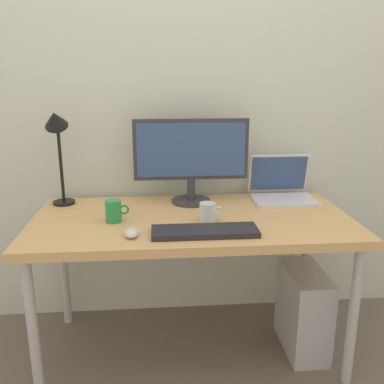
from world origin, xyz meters
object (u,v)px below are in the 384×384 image
(laptop, at_px, (282,189))
(desk_lamp, at_px, (57,135))
(keyboard, at_px, (205,231))
(mouse, at_px, (132,233))
(glass_cup, at_px, (208,212))
(monitor, at_px, (191,155))
(computer_tower, at_px, (303,310))
(coffee_mug, at_px, (114,211))
(desk, at_px, (192,229))

(laptop, distance_m, desk_lamp, 1.17)
(keyboard, height_order, mouse, mouse)
(desk_lamp, distance_m, glass_cup, 0.82)
(laptop, xyz_separation_m, desk_lamp, (-1.13, -0.01, 0.30))
(desk_lamp, bearing_deg, laptop, 0.74)
(monitor, distance_m, laptop, 0.52)
(computer_tower, bearing_deg, keyboard, -160.32)
(coffee_mug, bearing_deg, desk, 5.67)
(glass_cup, bearing_deg, coffee_mug, 175.18)
(desk, xyz_separation_m, mouse, (-0.27, -0.22, 0.08))
(laptop, height_order, keyboard, laptop)
(monitor, bearing_deg, desk_lamp, 179.92)
(laptop, relative_size, coffee_mug, 3.00)
(coffee_mug, bearing_deg, monitor, 35.63)
(mouse, bearing_deg, desk, 40.24)
(monitor, height_order, coffee_mug, monitor)
(coffee_mug, bearing_deg, keyboard, -25.61)
(monitor, relative_size, mouse, 6.39)
(laptop, bearing_deg, monitor, -178.14)
(glass_cup, xyz_separation_m, computer_tower, (0.49, 0.04, -0.54))
(desk_lamp, xyz_separation_m, keyboard, (0.67, -0.45, -0.34))
(mouse, bearing_deg, computer_tower, 13.02)
(monitor, bearing_deg, coffee_mug, -144.37)
(keyboard, relative_size, glass_cup, 4.12)
(monitor, height_order, computer_tower, monitor)
(coffee_mug, distance_m, computer_tower, 1.06)
(laptop, xyz_separation_m, coffee_mug, (-0.85, -0.28, -0.01))
(keyboard, distance_m, glass_cup, 0.16)
(laptop, bearing_deg, desk_lamp, -179.26)
(desk_lamp, relative_size, keyboard, 1.13)
(coffee_mug, height_order, computer_tower, coffee_mug)
(mouse, distance_m, glass_cup, 0.37)
(laptop, height_order, desk_lamp, desk_lamp)
(monitor, height_order, laptop, monitor)
(monitor, bearing_deg, glass_cup, -80.42)
(desk, distance_m, mouse, 0.36)
(desk_lamp, bearing_deg, glass_cup, -23.23)
(laptop, distance_m, coffee_mug, 0.89)
(keyboard, relative_size, mouse, 4.89)
(desk, bearing_deg, coffee_mug, -174.33)
(desk, distance_m, monitor, 0.38)
(desk, distance_m, keyboard, 0.23)
(monitor, distance_m, desk_lamp, 0.66)
(desk, distance_m, coffee_mug, 0.37)
(laptop, xyz_separation_m, glass_cup, (-0.43, -0.31, -0.01))
(laptop, relative_size, keyboard, 0.73)
(desk, height_order, computer_tower, desk)
(desk_lamp, height_order, computer_tower, desk_lamp)
(mouse, relative_size, coffee_mug, 0.85)
(computer_tower, bearing_deg, glass_cup, -175.89)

